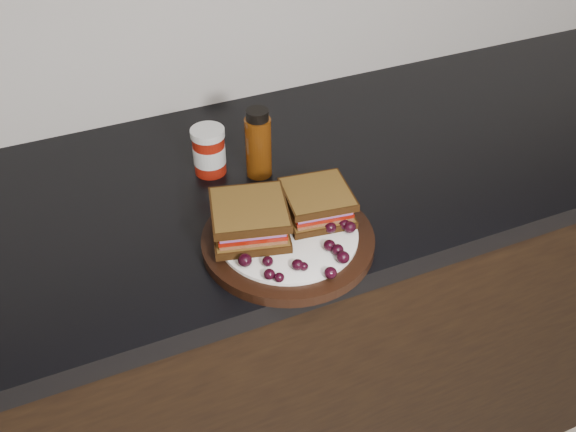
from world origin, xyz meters
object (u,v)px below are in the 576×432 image
(sandwich_left, at_px, (250,220))
(oil_bottle, at_px, (258,143))
(plate, at_px, (288,240))
(condiment_jar, at_px, (209,151))

(sandwich_left, height_order, oil_bottle, oil_bottle)
(oil_bottle, bearing_deg, plate, -98.37)
(condiment_jar, bearing_deg, sandwich_left, -91.03)
(plate, distance_m, sandwich_left, 0.07)
(plate, xyz_separation_m, condiment_jar, (-0.05, 0.25, 0.04))
(plate, relative_size, sandwich_left, 2.35)
(plate, xyz_separation_m, oil_bottle, (0.03, 0.20, 0.06))
(sandwich_left, distance_m, condiment_jar, 0.22)
(plate, distance_m, condiment_jar, 0.25)
(plate, height_order, oil_bottle, oil_bottle)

